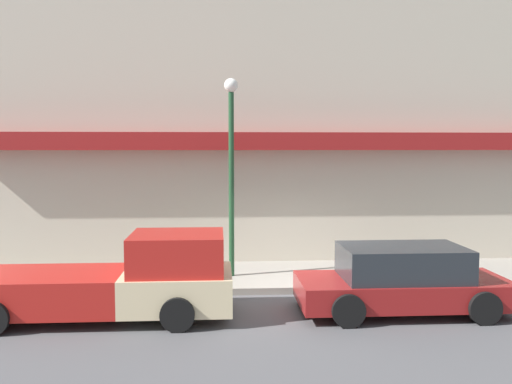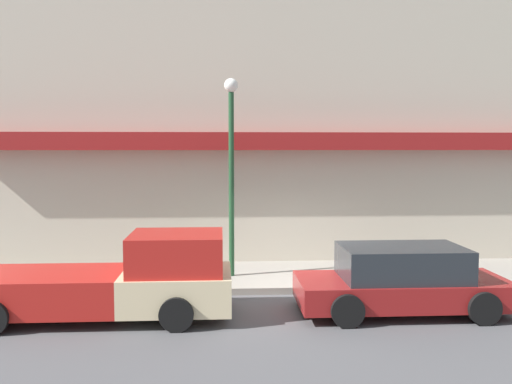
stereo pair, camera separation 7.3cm
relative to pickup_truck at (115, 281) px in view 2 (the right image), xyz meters
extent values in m
plane|color=#4C4C4F|center=(4.09, 1.62, -0.76)|extent=(80.00, 80.00, 0.00)
cube|color=gray|center=(4.09, 3.23, -0.68)|extent=(36.00, 3.23, 0.16)
cube|color=#BCB29E|center=(4.09, 6.34, 3.97)|extent=(19.80, 3.00, 9.47)
cube|color=maroon|center=(4.09, 4.54, 2.92)|extent=(18.22, 0.60, 0.50)
cube|color=beige|center=(1.27, 0.00, -0.17)|extent=(2.22, 1.92, 0.74)
cube|color=#B21E19|center=(1.27, 0.00, 0.59)|extent=(1.89, 1.77, 0.79)
cube|color=#B21E19|center=(-1.51, 0.00, -0.17)|extent=(3.33, 1.92, 0.74)
cylinder|color=black|center=(1.32, 0.96, -0.43)|extent=(0.67, 0.22, 0.67)
cylinder|color=black|center=(1.32, -0.96, -0.43)|extent=(0.67, 0.22, 0.67)
cylinder|color=black|center=(-2.12, 0.96, -0.43)|extent=(0.67, 0.22, 0.67)
cube|color=maroon|center=(6.00, 0.00, -0.29)|extent=(4.42, 1.86, 0.54)
cube|color=#23282D|center=(6.00, 0.00, 0.32)|extent=(2.56, 1.67, 0.68)
cylinder|color=black|center=(7.37, 0.93, -0.43)|extent=(0.67, 0.22, 0.67)
cylinder|color=black|center=(7.37, -0.93, -0.43)|extent=(0.67, 0.22, 0.67)
cylinder|color=black|center=(4.63, 0.93, -0.43)|extent=(0.67, 0.22, 0.67)
cylinder|color=black|center=(4.63, -0.93, -0.43)|extent=(0.67, 0.22, 0.67)
cylinder|color=yellow|center=(0.62, 2.09, -0.34)|extent=(0.18, 0.18, 0.52)
sphere|color=yellow|center=(0.62, 2.09, 0.00)|extent=(0.17, 0.17, 0.17)
cylinder|color=#1E4728|center=(2.45, 3.02, 1.77)|extent=(0.14, 0.14, 4.75)
sphere|color=silver|center=(2.45, 3.02, 4.33)|extent=(0.36, 0.36, 0.36)
camera|label=1|loc=(2.11, -11.67, 2.74)|focal=40.00mm
camera|label=2|loc=(2.18, -11.68, 2.74)|focal=40.00mm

